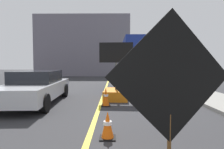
# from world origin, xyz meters

# --- Properties ---
(lane_center_stripe) EXTENTS (0.14, 36.00, 0.01)m
(lane_center_stripe) POSITION_xyz_m (0.00, 6.00, 0.00)
(lane_center_stripe) COLOR yellow
(lane_center_stripe) RESTS_ON ground
(roadwork_sign) EXTENTS (1.60, 0.38, 2.33)m
(roadwork_sign) POSITION_xyz_m (1.26, 2.37, 1.47)
(roadwork_sign) COLOR #593819
(roadwork_sign) RESTS_ON ground
(arrow_board_trailer) EXTENTS (1.60, 1.87, 2.70)m
(arrow_board_trailer) POSITION_xyz_m (0.67, 9.10, 0.48)
(arrow_board_trailer) COLOR orange
(arrow_board_trailer) RESTS_ON ground
(box_truck) EXTENTS (2.48, 6.77, 3.26)m
(box_truck) POSITION_xyz_m (2.34, 13.31, 1.78)
(box_truck) COLOR black
(box_truck) RESTS_ON ground
(pickup_car) EXTENTS (2.21, 4.99, 1.38)m
(pickup_car) POSITION_xyz_m (-2.78, 8.09, 0.70)
(pickup_car) COLOR silver
(pickup_car) RESTS_ON ground
(highway_guide_sign) EXTENTS (2.78, 0.37, 5.00)m
(highway_guide_sign) POSITION_xyz_m (4.16, 20.89, 3.42)
(highway_guide_sign) COLOR gray
(highway_guide_sign) RESTS_ON ground
(far_building_block) EXTENTS (13.36, 8.88, 8.58)m
(far_building_block) POSITION_xyz_m (-3.91, 30.60, 4.29)
(far_building_block) COLOR slate
(far_building_block) RESTS_ON ground
(traffic_cone_near_sign) EXTENTS (0.36, 0.36, 0.62)m
(traffic_cone_near_sign) POSITION_xyz_m (0.43, 4.22, 0.30)
(traffic_cone_near_sign) COLOR black
(traffic_cone_near_sign) RESTS_ON ground
(traffic_cone_mid_lane) EXTENTS (0.36, 0.36, 0.76)m
(traffic_cone_mid_lane) POSITION_xyz_m (0.25, 7.53, 0.37)
(traffic_cone_mid_lane) COLOR black
(traffic_cone_mid_lane) RESTS_ON ground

